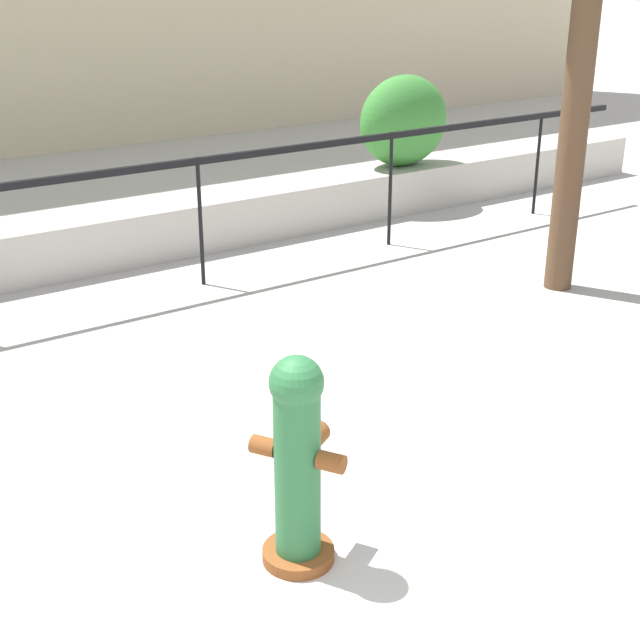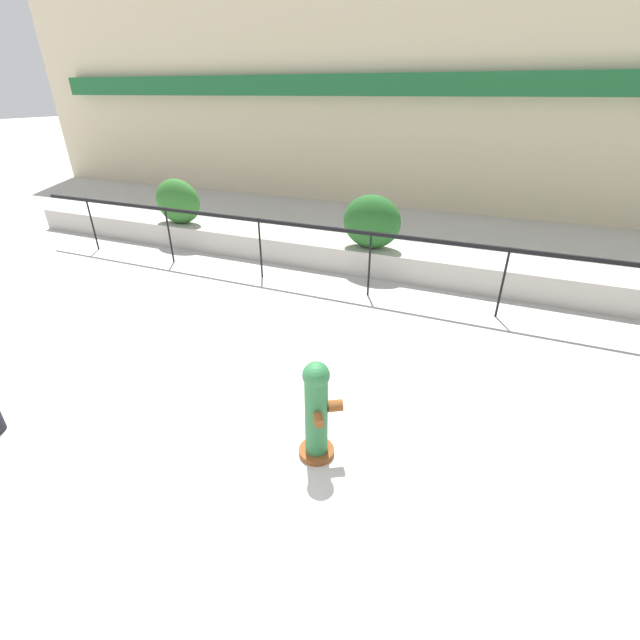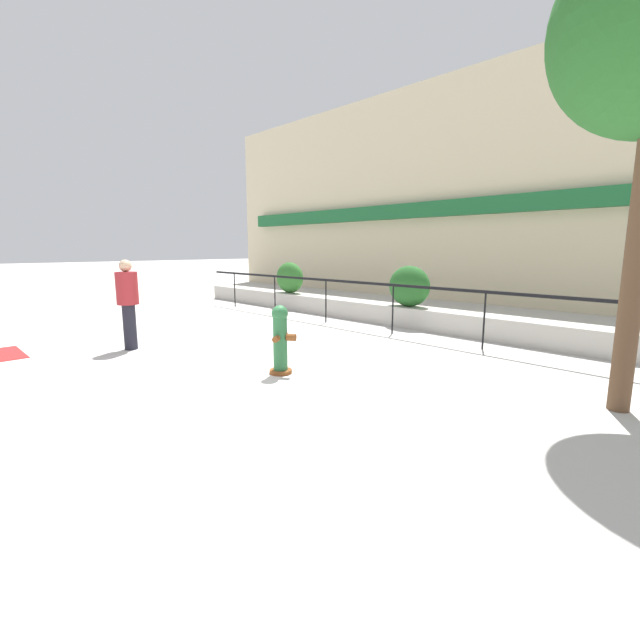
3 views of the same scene
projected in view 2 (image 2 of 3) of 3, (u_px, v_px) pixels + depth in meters
ground_plane at (197, 518)px, 3.63m from camera, size 120.00×120.00×0.00m
building_facade at (453, 58)px, 11.48m from camera, size 30.00×1.36×8.00m
planter_wall_low at (385, 262)px, 8.38m from camera, size 18.00×0.70×0.50m
fence_railing_segment at (371, 239)px, 7.13m from camera, size 15.00×0.05×1.15m
hedge_bush_0 at (178, 201)px, 9.70m from camera, size 1.14×0.57×0.99m
hedge_bush_1 at (372, 222)px, 8.13m from camera, size 1.12×0.67×1.01m
fire_hydrant at (317, 410)px, 4.02m from camera, size 0.48×0.48×1.08m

